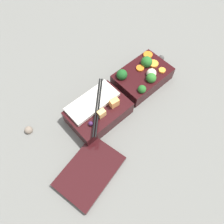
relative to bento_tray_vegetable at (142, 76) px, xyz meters
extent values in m
plane|color=slate|center=(0.09, -0.01, -0.03)|extent=(3.00, 3.00, 0.00)
cube|color=black|center=(0.00, 0.00, -0.01)|extent=(0.19, 0.13, 0.05)
sphere|color=#19511E|center=(0.07, -0.04, 0.03)|extent=(0.04, 0.04, 0.04)
sphere|color=#236023|center=(-0.04, -0.02, 0.03)|extent=(0.04, 0.04, 0.04)
sphere|color=#236023|center=(0.06, 0.05, 0.03)|extent=(0.03, 0.03, 0.03)
sphere|color=#2D7028|center=(0.00, 0.04, 0.03)|extent=(0.03, 0.03, 0.03)
cylinder|color=orange|center=(-0.07, -0.04, 0.02)|extent=(0.04, 0.04, 0.01)
cylinder|color=orange|center=(0.00, -0.02, 0.02)|extent=(0.03, 0.03, 0.01)
cylinder|color=orange|center=(-0.05, 0.04, 0.02)|extent=(0.03, 0.03, 0.01)
cylinder|color=orange|center=(-0.05, 0.00, 0.02)|extent=(0.05, 0.05, 0.01)
sphere|color=beige|center=(-0.01, 0.03, 0.03)|extent=(0.03, 0.03, 0.03)
cube|color=black|center=(0.21, 0.01, -0.01)|extent=(0.19, 0.13, 0.05)
cube|color=silver|center=(0.21, -0.02, 0.03)|extent=(0.17, 0.07, 0.01)
cube|color=#F4A356|center=(0.16, 0.03, 0.03)|extent=(0.03, 0.02, 0.03)
cube|color=#EAB266|center=(0.21, 0.03, 0.03)|extent=(0.02, 0.02, 0.02)
sphere|color=#381942|center=(0.26, 0.03, 0.03)|extent=(0.01, 0.01, 0.01)
cylinder|color=black|center=(0.21, 0.00, 0.03)|extent=(0.15, 0.15, 0.01)
cylinder|color=black|center=(0.20, 0.01, 0.03)|extent=(0.15, 0.15, 0.01)
cube|color=black|center=(0.34, 0.13, -0.02)|extent=(0.21, 0.16, 0.02)
sphere|color=#7A6B5B|center=(0.40, -0.10, -0.02)|extent=(0.03, 0.03, 0.03)
sphere|color=#474442|center=(-0.14, -0.03, -0.03)|extent=(0.02, 0.02, 0.02)
camera|label=1|loc=(0.41, 0.29, 0.59)|focal=35.00mm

